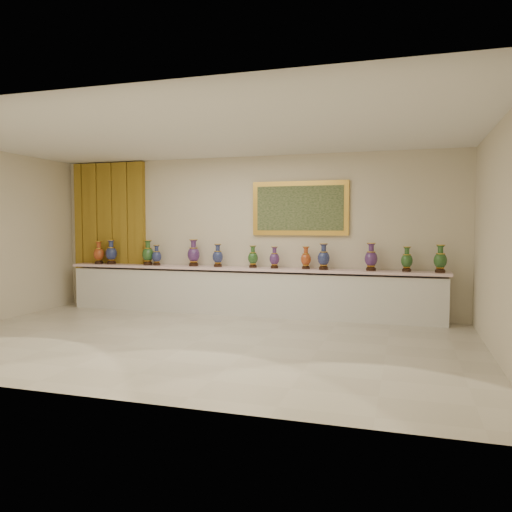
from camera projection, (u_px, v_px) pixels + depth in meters
The scene contains 16 objects.
ground at pixel (197, 341), 7.28m from camera, with size 8.00×8.00×0.00m, color beige.
room at pixel (137, 231), 10.21m from camera, with size 8.00×8.00×8.00m.
counter at pixel (245, 292), 9.42m from camera, with size 7.28×0.48×0.90m.
vase_0 at pixel (99, 254), 10.25m from camera, with size 0.26×0.26×0.47m.
vase_1 at pixel (111, 253), 10.19m from camera, with size 0.24×0.24×0.49m.
vase_2 at pixel (148, 254), 9.93m from camera, with size 0.29×0.29×0.50m.
vase_3 at pixel (157, 256), 9.87m from camera, with size 0.21×0.21×0.40m.
vase_4 at pixel (194, 254), 9.69m from camera, with size 0.31×0.31×0.52m.
vase_5 at pixel (218, 257), 9.52m from camera, with size 0.23×0.23×0.44m.
vase_6 at pixel (253, 258), 9.34m from camera, with size 0.24×0.24×0.41m.
vase_7 at pixel (274, 259), 9.19m from camera, with size 0.22×0.22×0.40m.
vase_8 at pixel (306, 259), 9.06m from camera, with size 0.23×0.23×0.41m.
vase_9 at pixel (324, 258), 8.90m from camera, with size 0.29×0.29×0.47m.
vase_10 at pixel (371, 258), 8.69m from camera, with size 0.27×0.27×0.49m.
vase_11 at pixel (407, 260), 8.55m from camera, with size 0.26×0.26×0.43m.
vase_12 at pixel (440, 260), 8.34m from camera, with size 0.26×0.26×0.47m.
Camera 1 is at (2.91, -6.63, 1.69)m, focal length 35.00 mm.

